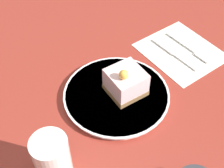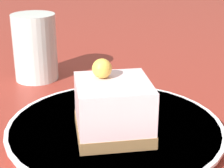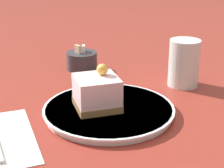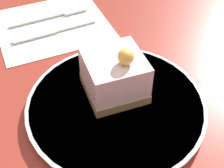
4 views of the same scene
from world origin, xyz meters
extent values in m
plane|color=maroon|center=(0.00, 0.00, 0.00)|extent=(4.00, 4.00, 0.00)
cylinder|color=white|center=(-0.04, 0.03, 0.01)|extent=(0.26, 0.26, 0.02)
cylinder|color=white|center=(-0.04, 0.03, 0.01)|extent=(0.27, 0.27, 0.00)
cube|color=olive|center=(-0.06, 0.04, 0.02)|extent=(0.10, 0.10, 0.01)
cube|color=silver|center=(-0.06, 0.04, 0.06)|extent=(0.10, 0.10, 0.05)
sphere|color=#EFB747|center=(-0.04, 0.05, 0.09)|extent=(0.02, 0.02, 0.02)
cylinder|color=silver|center=(0.20, 0.09, 0.06)|extent=(0.08, 0.08, 0.12)
camera|label=1|loc=(0.32, 0.41, 0.62)|focal=50.00mm
camera|label=2|loc=(-0.44, 0.16, 0.23)|focal=60.00mm
camera|label=3|loc=(-0.35, -0.60, 0.34)|focal=60.00mm
camera|label=4|loc=(0.23, -0.13, 0.37)|focal=50.00mm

